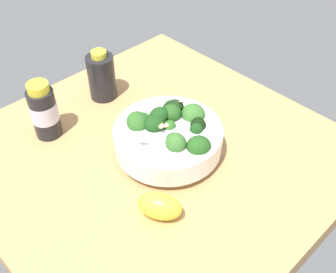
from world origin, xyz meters
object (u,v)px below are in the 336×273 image
bowl_of_broccoli (169,135)px  lemon_wedge (159,206)px  bottle_short (44,111)px  bottle_tall (102,76)px

bowl_of_broccoli → lemon_wedge: size_ratio=2.69×
lemon_wedge → bottle_short: (-2.09, 29.66, 3.29)cm
bowl_of_broccoli → bottle_tall: 22.72cm
bowl_of_broccoli → bottle_short: bottle_short is taller
bowl_of_broccoli → lemon_wedge: bearing=-140.2°
bowl_of_broccoli → lemon_wedge: (-11.38, -9.49, -1.76)cm
lemon_wedge → bottle_short: 29.91cm
bowl_of_broccoli → bottle_short: size_ratio=1.67×
bottle_tall → bowl_of_broccoli: bearing=-94.7°
bowl_of_broccoli → bottle_short: (-13.46, 20.16, 1.53)cm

